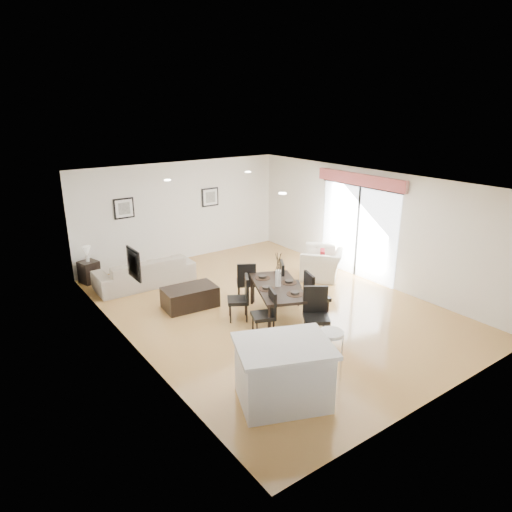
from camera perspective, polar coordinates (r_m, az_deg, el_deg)
ground at (r=9.88m, az=1.67°, el=-6.36°), size 8.00×8.00×0.00m
wall_back at (r=12.69m, az=-9.31°, el=5.51°), size 6.00×0.04×2.70m
wall_front at (r=6.87m, az=22.54°, el=-7.07°), size 6.00×0.04×2.70m
wall_left at (r=8.03m, az=-15.58°, el=-2.63°), size 0.04×8.00×2.70m
wall_right at (r=11.39m, az=13.86°, el=3.73°), size 0.04×8.00×2.70m
ceiling at (r=9.08m, az=1.83°, el=9.30°), size 6.00×8.00×0.02m
sofa at (r=11.23m, az=-13.74°, el=-1.90°), size 2.33×0.96×0.67m
armchair at (r=11.53m, az=8.26°, el=-0.87°), size 1.49×1.48×0.73m
courtyard_plant_a at (r=13.81m, az=20.68°, el=1.19°), size 0.65×0.59×0.65m
courtyard_plant_b at (r=14.18m, az=18.47°, el=1.84°), size 0.47×0.47×0.63m
dining_table at (r=9.13m, az=2.76°, el=-4.16°), size 1.45×1.89×0.71m
dining_chair_wnear at (r=8.52m, az=1.42°, el=-6.84°), size 0.53×0.53×0.91m
dining_chair_wfar at (r=9.13m, az=-1.77°, el=-4.96°), size 0.56×0.56×0.92m
dining_chair_enear at (r=9.25m, az=7.20°, el=-4.60°), size 0.55×0.55×0.97m
dining_chair_efar at (r=9.86m, az=3.85°, el=-3.07°), size 0.59×0.59×0.95m
dining_chair_head at (r=8.46m, az=7.48°, el=-6.78°), size 0.62×0.62×1.00m
dining_chair_foot at (r=9.95m, az=-1.23°, el=-2.98°), size 0.56×0.56×0.91m
vase at (r=9.00m, az=2.79°, el=-2.08°), size 0.89×1.36×0.69m
coffee_table at (r=9.89m, az=-8.26°, el=-5.10°), size 1.16×0.76×0.45m
side_table at (r=11.81m, az=-20.13°, el=-1.87°), size 0.49×0.49×0.53m
table_lamp at (r=11.66m, az=-20.40°, el=0.50°), size 0.20×0.20×0.38m
cushion at (r=11.32m, az=8.29°, el=-0.06°), size 0.31×0.32×0.34m
kitchen_island at (r=6.78m, az=3.43°, el=-14.33°), size 1.64×1.47×0.94m
bar_stool at (r=7.20m, az=9.35°, el=-10.16°), size 0.39×0.39×0.85m
framed_print_back_left at (r=12.00m, az=-16.18°, el=5.74°), size 0.52×0.04×0.52m
framed_print_back_right at (r=13.02m, az=-5.76°, el=7.34°), size 0.52×0.04×0.52m
framed_print_left_wall at (r=7.76m, az=-15.03°, el=-0.96°), size 0.04×0.52×0.52m
sliding_door at (r=11.48m, az=12.71°, el=5.54°), size 0.12×2.70×2.57m
courtyard at (r=14.46m, az=19.42°, el=4.55°), size 6.00×6.00×2.00m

